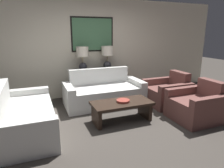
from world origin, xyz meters
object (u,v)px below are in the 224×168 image
armchair_near_camera (197,106)px  console_table (96,84)px  table_lamp_right (107,55)px  coffee_table (122,107)px  couch_by_side (23,117)px  decorative_bowl (123,101)px  table_lamp_left (83,57)px  armchair_near_back_wall (167,93)px  couch_by_back_wall (104,93)px

armchair_near_camera → console_table: bearing=123.3°
table_lamp_right → coffee_table: bearing=-101.1°
couch_by_side → decorative_bowl: couch_by_side is taller
decorative_bowl → armchair_near_camera: bearing=-18.4°
couch_by_side → coffee_table: 1.85m
table_lamp_right → coffee_table: size_ratio=0.55×
coffee_table → table_lamp_right: bearing=78.9°
table_lamp_left → armchair_near_camera: 3.02m
table_lamp_right → couch_by_side: 2.80m
couch_by_side → armchair_near_back_wall: (3.31, 0.26, -0.00)m
console_table → decorative_bowl: (0.03, -1.76, 0.07)m
decorative_bowl → couch_by_side: bearing=172.8°
couch_by_side → console_table: bearing=39.8°
table_lamp_left → table_lamp_right: 0.70m
couch_by_back_wall → couch_by_side: size_ratio=1.00×
table_lamp_left → couch_by_side: 2.29m
coffee_table → table_lamp_left: bearing=101.3°
decorative_bowl → armchair_near_back_wall: armchair_near_back_wall is taller
console_table → table_lamp_right: (0.35, 0.00, 0.77)m
decorative_bowl → table_lamp_right: bearing=79.7°
table_lamp_left → coffee_table: 1.98m
couch_by_side → armchair_near_back_wall: size_ratio=2.06×
table_lamp_left → decorative_bowl: size_ratio=2.50×
console_table → armchair_near_back_wall: size_ratio=1.30×
table_lamp_right → couch_by_back_wall: table_lamp_right is taller
table_lamp_left → coffee_table: size_ratio=0.55×
coffee_table → console_table: bearing=90.1°
couch_by_back_wall → coffee_table: bearing=-89.8°
armchair_near_back_wall → couch_by_back_wall: bearing=157.3°
armchair_near_camera → table_lamp_left: bearing=129.1°
decorative_bowl → couch_by_back_wall: bearing=91.4°
decorative_bowl → armchair_near_camera: (1.45, -0.48, -0.15)m
couch_by_back_wall → coffee_table: 1.11m
couch_by_back_wall → console_table: bearing=90.0°
console_table → couch_by_side: size_ratio=0.63×
decorative_bowl → armchair_near_camera: armchair_near_camera is taller
couch_by_side → coffee_table: (1.84, -0.23, 0.01)m
armchair_near_camera → couch_by_back_wall: bearing=132.8°
couch_by_side → armchair_near_camera: 3.39m
coffee_table → couch_by_back_wall: bearing=90.2°
console_table → table_lamp_left: size_ratio=1.83×
armchair_near_back_wall → armchair_near_camera: bearing=-90.0°
coffee_table → decorative_bowl: decorative_bowl is taller
table_lamp_left → coffee_table: (0.35, -1.76, -0.83)m
table_lamp_left → table_lamp_right: bearing=0.0°
table_lamp_right → couch_by_side: (-2.18, -1.53, -0.85)m
console_table → armchair_near_camera: 2.69m
console_table → decorative_bowl: bearing=-89.1°
coffee_table → armchair_near_back_wall: armchair_near_back_wall is taller
table_lamp_right → table_lamp_left: bearing=180.0°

